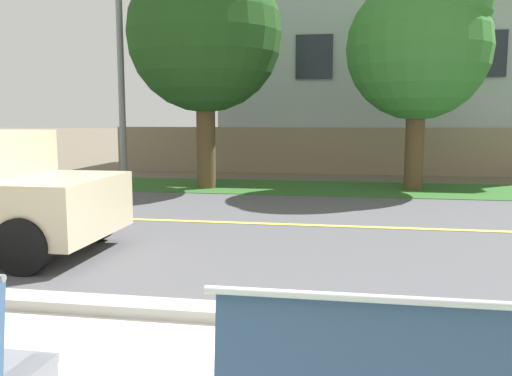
{
  "coord_description": "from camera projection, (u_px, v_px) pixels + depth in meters",
  "views": [
    {
      "loc": [
        1.05,
        -1.98,
        1.71
      ],
      "look_at": [
        0.13,
        3.36,
        1.0
      ],
      "focal_mm": 38.15,
      "sensor_mm": 36.0,
      "label": 1
    }
  ],
  "objects": [
    {
      "name": "far_verge_grass",
      "position": [
        305.0,
        188.0,
        13.21
      ],
      "size": [
        48.0,
        2.8,
        0.02
      ],
      "primitive_type": "cube",
      "color": "#2D6026",
      "rests_on": "ground_plane"
    },
    {
      "name": "streetlamp",
      "position": [
        122.0,
        2.0,
        13.16
      ],
      "size": [
        0.24,
        2.1,
        7.93
      ],
      "color": "gray",
      "rests_on": "ground_plane"
    },
    {
      "name": "street_asphalt",
      "position": [
        281.0,
        225.0,
        8.68
      ],
      "size": [
        52.0,
        8.0,
        0.01
      ],
      "primitive_type": "cube",
      "color": "#515156",
      "rests_on": "ground_plane"
    },
    {
      "name": "shade_tree_far_left",
      "position": [
        209.0,
        22.0,
        12.59
      ],
      "size": [
        3.64,
        3.64,
        6.0
      ],
      "color": "brown",
      "rests_on": "ground_plane"
    },
    {
      "name": "house_across_street",
      "position": [
        390.0,
        65.0,
        18.9
      ],
      "size": [
        11.66,
        6.91,
        6.95
      ],
      "color": "#A3ADB2",
      "rests_on": "ground_plane"
    },
    {
      "name": "ground_plane",
      "position": [
        291.0,
        209.0,
        10.15
      ],
      "size": [
        140.0,
        140.0,
        0.0
      ],
      "primitive_type": "plane",
      "color": "#665B4C"
    },
    {
      "name": "road_centre_line",
      "position": [
        281.0,
        224.0,
        8.68
      ],
      "size": [
        48.0,
        0.14,
        0.01
      ],
      "primitive_type": "cube",
      "color": "#E0CC4C",
      "rests_on": "ground_plane"
    },
    {
      "name": "shade_tree_left",
      "position": [
        424.0,
        37.0,
        12.34
      ],
      "size": [
        3.27,
        3.27,
        5.4
      ],
      "color": "brown",
      "rests_on": "ground_plane"
    },
    {
      "name": "curb_edge",
      "position": [
        221.0,
        313.0,
        4.62
      ],
      "size": [
        44.0,
        0.3,
        0.11
      ],
      "primitive_type": "cube",
      "color": "#ADA89E",
      "rests_on": "ground_plane"
    },
    {
      "name": "garden_wall",
      "position": [
        322.0,
        151.0,
        16.5
      ],
      "size": [
        13.0,
        0.36,
        1.4
      ],
      "primitive_type": "cube",
      "color": "gray",
      "rests_on": "ground_plane"
    }
  ]
}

